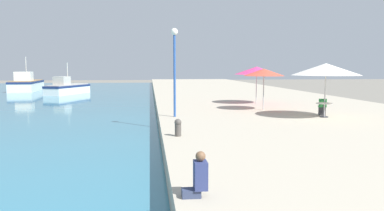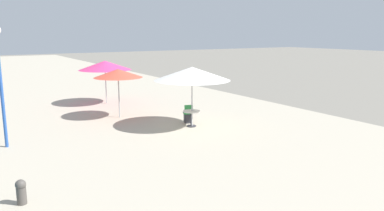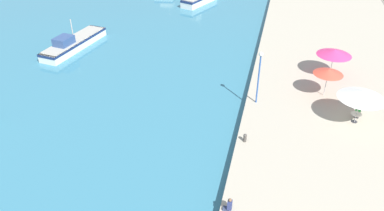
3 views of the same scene
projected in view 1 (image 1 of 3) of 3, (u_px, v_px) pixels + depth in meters
quay_promenade at (237, 98)px, 36.45m from camera, size 16.00×90.00×0.74m
fishing_boat_far at (67, 88)px, 45.50m from camera, size 4.45×7.31×3.85m
fishing_boat_distant at (26, 84)px, 51.91m from camera, size 3.83×9.04×4.71m
cafe_umbrella_pink at (326, 69)px, 19.02m from camera, size 3.47×3.47×2.77m
cafe_umbrella_white at (264, 72)px, 22.42m from camera, size 2.46×2.46×2.49m
cafe_umbrella_striped at (257, 70)px, 26.48m from camera, size 3.15×3.15×2.62m
cafe_table at (324, 107)px, 19.27m from camera, size 0.80×0.80×0.74m
cafe_chair_left at (322, 109)px, 20.00m from camera, size 0.52×0.53×0.91m
person_at_quay at (198, 177)px, 7.42m from camera, size 0.50×0.36×0.92m
mooring_bollard at (178, 127)px, 13.96m from camera, size 0.26×0.26×0.65m
lamppost at (175, 57)px, 19.20m from camera, size 0.36×0.36×4.56m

